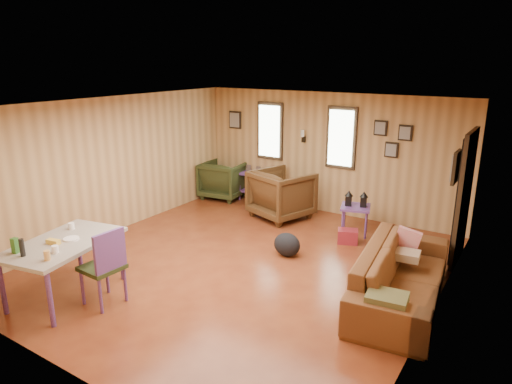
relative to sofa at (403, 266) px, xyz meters
The scene contains 11 objects.
room 2.28m from the sofa, behind, with size 5.54×6.04×2.44m.
sofa is the anchor object (origin of this frame).
recliner_brown 3.50m from the sofa, 145.77° to the left, with size 1.01×0.95×1.04m, color #4A2F16.
recliner_green 5.24m from the sofa, 152.44° to the left, with size 0.88×0.82×0.90m, color #2C3418.
end_table 4.87m from the sofa, 145.90° to the left, with size 0.65×0.60×0.76m.
side_table 2.34m from the sofa, 125.44° to the left, with size 0.62×0.62×0.80m.
cooler 1.97m from the sofa, 132.00° to the left, with size 0.40×0.34×0.24m.
backpack 1.97m from the sofa, 167.60° to the left, with size 0.47×0.37×0.38m.
sofa_pillows 0.23m from the sofa, 89.42° to the right, with size 0.65×1.88×0.39m.
dining_table 4.36m from the sofa, 148.75° to the right, with size 1.16×1.64×0.98m.
dining_chair 3.75m from the sofa, 145.54° to the right, with size 0.49×0.49×1.02m.
Camera 1 is at (3.63, -5.24, 3.02)m, focal length 32.00 mm.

